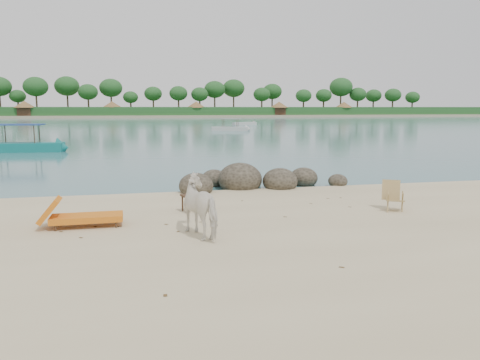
{
  "coord_description": "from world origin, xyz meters",
  "views": [
    {
      "loc": [
        -2.46,
        -9.92,
        2.89
      ],
      "look_at": [
        0.15,
        2.0,
        1.0
      ],
      "focal_mm": 35.0,
      "sensor_mm": 36.0,
      "label": 1
    }
  ],
  "objects_px": {
    "cow": "(204,207)",
    "side_table": "(192,204)",
    "deck_chair": "(395,197)",
    "boat_near": "(19,129)",
    "boulders": "(250,181)",
    "lounge_chair": "(87,215)"
  },
  "relations": [
    {
      "from": "deck_chair",
      "to": "boat_near",
      "type": "bearing_deg",
      "value": 152.8
    },
    {
      "from": "side_table",
      "to": "deck_chair",
      "type": "bearing_deg",
      "value": -27.38
    },
    {
      "from": "deck_chair",
      "to": "boat_near",
      "type": "relative_size",
      "value": 0.14
    },
    {
      "from": "side_table",
      "to": "boat_near",
      "type": "relative_size",
      "value": 0.1
    },
    {
      "from": "side_table",
      "to": "boat_near",
      "type": "bearing_deg",
      "value": 97.99
    },
    {
      "from": "boulders",
      "to": "side_table",
      "type": "relative_size",
      "value": 10.7
    },
    {
      "from": "boulders",
      "to": "boat_near",
      "type": "bearing_deg",
      "value": 123.94
    },
    {
      "from": "boulders",
      "to": "boat_near",
      "type": "height_order",
      "value": "boat_near"
    },
    {
      "from": "boulders",
      "to": "deck_chair",
      "type": "distance_m",
      "value": 5.69
    },
    {
      "from": "cow",
      "to": "lounge_chair",
      "type": "relative_size",
      "value": 0.77
    },
    {
      "from": "boulders",
      "to": "lounge_chair",
      "type": "relative_size",
      "value": 3.01
    },
    {
      "from": "boulders",
      "to": "boat_near",
      "type": "xyz_separation_m",
      "value": [
        -11.7,
        17.38,
        1.28
      ]
    },
    {
      "from": "cow",
      "to": "boat_near",
      "type": "distance_m",
      "value": 25.29
    },
    {
      "from": "lounge_chair",
      "to": "deck_chair",
      "type": "height_order",
      "value": "deck_chair"
    },
    {
      "from": "deck_chair",
      "to": "boulders",
      "type": "bearing_deg",
      "value": 151.05
    },
    {
      "from": "cow",
      "to": "side_table",
      "type": "xyz_separation_m",
      "value": [
        0.02,
        2.51,
        -0.44
      ]
    },
    {
      "from": "cow",
      "to": "side_table",
      "type": "height_order",
      "value": "cow"
    },
    {
      "from": "cow",
      "to": "deck_chair",
      "type": "height_order",
      "value": "cow"
    },
    {
      "from": "lounge_chair",
      "to": "boat_near",
      "type": "relative_size",
      "value": 0.34
    },
    {
      "from": "boulders",
      "to": "side_table",
      "type": "distance_m",
      "value": 4.47
    },
    {
      "from": "boat_near",
      "to": "lounge_chair",
      "type": "bearing_deg",
      "value": -69.17
    },
    {
      "from": "cow",
      "to": "boat_near",
      "type": "height_order",
      "value": "boat_near"
    }
  ]
}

